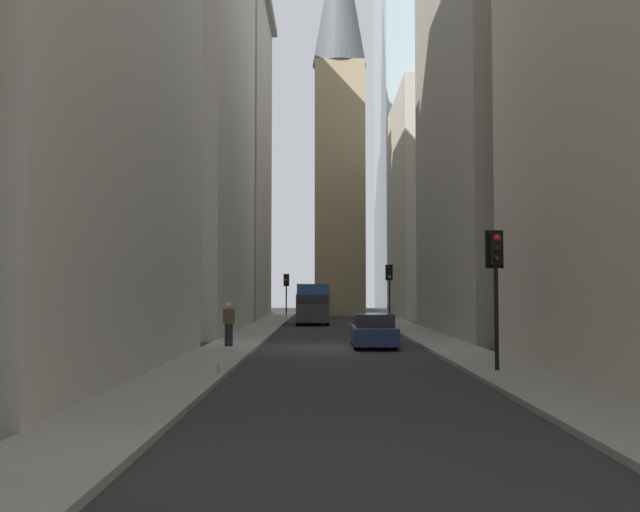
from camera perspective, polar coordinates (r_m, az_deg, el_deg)
ground_plane at (r=29.98m, az=1.65°, el=-7.37°), size 135.00×135.00×0.00m
sidewalk_right at (r=30.20m, az=-6.99°, el=-7.18°), size 90.00×2.20×0.14m
sidewalk_left at (r=30.42m, az=10.22°, el=-7.13°), size 90.00×2.20×0.14m
building_left_far at (r=62.87m, az=10.62°, el=3.87°), size 15.01×10.00×19.24m
building_left_midfar at (r=42.30m, az=16.33°, el=15.14°), size 18.53×10.50×30.65m
building_right_midfar at (r=44.07m, az=-13.00°, el=11.94°), size 17.62×10.50×27.05m
building_right_far at (r=61.56m, az=-9.12°, el=8.82°), size 15.54×10.50×29.44m
church_spire at (r=70.05m, az=1.57°, el=12.18°), size 5.19×5.19×39.14m
delivery_truck at (r=50.56m, az=-0.54°, el=-3.84°), size 6.46×2.25×2.84m
sedan_navy at (r=30.08m, az=4.32°, el=-6.08°), size 4.30×1.78×1.42m
traffic_light_foreground at (r=20.94m, az=13.94°, el=-0.84°), size 0.43×0.52×4.00m
traffic_light_midblock at (r=50.41m, az=5.59°, el=-1.93°), size 0.43×0.52×4.07m
traffic_light_far_junction at (r=63.94m, az=-2.72°, el=-2.33°), size 0.43×0.52×3.74m
pedestrian at (r=29.08m, az=-7.33°, el=-5.30°), size 0.26×0.44×1.77m
discarded_bottle at (r=19.89m, az=-8.17°, el=-8.97°), size 0.07×0.07×0.27m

